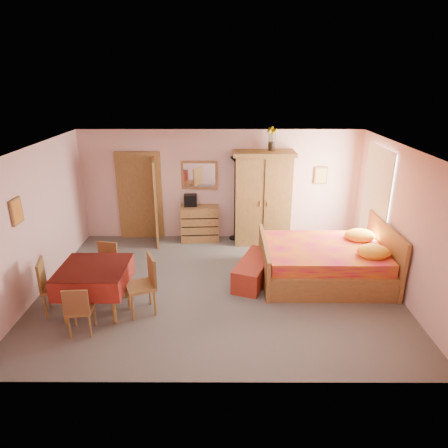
{
  "coord_description": "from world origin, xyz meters",
  "views": [
    {
      "loc": [
        0.12,
        -6.63,
        3.75
      ],
      "look_at": [
        0.1,
        0.3,
        1.15
      ],
      "focal_mm": 32.0,
      "sensor_mm": 36.0,
      "label": 1
    }
  ],
  "objects_px": {
    "wall_mirror": "(199,175)",
    "bed": "(324,252)",
    "dining_table": "(96,288)",
    "chair_west": "(56,286)",
    "chair_north": "(104,267)",
    "wardrobe": "(263,198)",
    "chest_of_drawers": "(200,223)",
    "chair_south": "(81,309)",
    "floor_lamp": "(235,199)",
    "stereo": "(190,200)",
    "sunflower_vase": "(272,139)",
    "bench": "(254,270)",
    "chair_east": "(140,286)"
  },
  "relations": [
    {
      "from": "wall_mirror",
      "to": "bed",
      "type": "height_order",
      "value": "wall_mirror"
    },
    {
      "from": "dining_table",
      "to": "chair_west",
      "type": "bearing_deg",
      "value": -173.64
    },
    {
      "from": "dining_table",
      "to": "chair_north",
      "type": "relative_size",
      "value": 1.29
    },
    {
      "from": "wardrobe",
      "to": "bed",
      "type": "bearing_deg",
      "value": -60.75
    },
    {
      "from": "chest_of_drawers",
      "to": "chair_west",
      "type": "distance_m",
      "value": 3.81
    },
    {
      "from": "chest_of_drawers",
      "to": "chair_south",
      "type": "height_order",
      "value": "chest_of_drawers"
    },
    {
      "from": "dining_table",
      "to": "floor_lamp",
      "type": "bearing_deg",
      "value": 52.77
    },
    {
      "from": "stereo",
      "to": "bed",
      "type": "height_order",
      "value": "stereo"
    },
    {
      "from": "wardrobe",
      "to": "sunflower_vase",
      "type": "height_order",
      "value": "sunflower_vase"
    },
    {
      "from": "floor_lamp",
      "to": "bench",
      "type": "xyz_separation_m",
      "value": [
        0.33,
        -2.12,
        -0.78
      ]
    },
    {
      "from": "sunflower_vase",
      "to": "chair_east",
      "type": "distance_m",
      "value": 4.4
    },
    {
      "from": "wall_mirror",
      "to": "chair_north",
      "type": "distance_m",
      "value": 3.19
    },
    {
      "from": "bed",
      "to": "chair_north",
      "type": "xyz_separation_m",
      "value": [
        -4.13,
        -0.36,
        -0.13
      ]
    },
    {
      "from": "bench",
      "to": "chair_west",
      "type": "distance_m",
      "value": 3.53
    },
    {
      "from": "wall_mirror",
      "to": "floor_lamp",
      "type": "xyz_separation_m",
      "value": [
        0.83,
        -0.12,
        -0.55
      ]
    },
    {
      "from": "chest_of_drawers",
      "to": "chair_north",
      "type": "xyz_separation_m",
      "value": [
        -1.63,
        -2.29,
        0.0
      ]
    },
    {
      "from": "wardrobe",
      "to": "chair_south",
      "type": "bearing_deg",
      "value": -130.86
    },
    {
      "from": "sunflower_vase",
      "to": "bench",
      "type": "relative_size",
      "value": 0.39
    },
    {
      "from": "chair_south",
      "to": "dining_table",
      "type": "bearing_deg",
      "value": 81.92
    },
    {
      "from": "floor_lamp",
      "to": "chair_south",
      "type": "xyz_separation_m",
      "value": [
        -2.43,
        -3.77,
        -0.59
      ]
    },
    {
      "from": "floor_lamp",
      "to": "chair_east",
      "type": "distance_m",
      "value": 3.64
    },
    {
      "from": "chair_west",
      "to": "bench",
      "type": "bearing_deg",
      "value": 93.8
    },
    {
      "from": "bench",
      "to": "chair_east",
      "type": "xyz_separation_m",
      "value": [
        -1.95,
        -1.1,
        0.28
      ]
    },
    {
      "from": "bed",
      "to": "dining_table",
      "type": "relative_size",
      "value": 2.2
    },
    {
      "from": "dining_table",
      "to": "chair_north",
      "type": "xyz_separation_m",
      "value": [
        -0.07,
        0.76,
        0.02
      ]
    },
    {
      "from": "floor_lamp",
      "to": "chest_of_drawers",
      "type": "bearing_deg",
      "value": -173.93
    },
    {
      "from": "bed",
      "to": "chair_south",
      "type": "distance_m",
      "value": 4.46
    },
    {
      "from": "chest_of_drawers",
      "to": "wall_mirror",
      "type": "distance_m",
      "value": 1.15
    },
    {
      "from": "chest_of_drawers",
      "to": "dining_table",
      "type": "relative_size",
      "value": 0.82
    },
    {
      "from": "wall_mirror",
      "to": "chair_east",
      "type": "bearing_deg",
      "value": -100.44
    },
    {
      "from": "wall_mirror",
      "to": "bench",
      "type": "bearing_deg",
      "value": -59.73
    },
    {
      "from": "wall_mirror",
      "to": "sunflower_vase",
      "type": "relative_size",
      "value": 1.64
    },
    {
      "from": "sunflower_vase",
      "to": "chair_south",
      "type": "relative_size",
      "value": 0.63
    },
    {
      "from": "sunflower_vase",
      "to": "chair_west",
      "type": "distance_m",
      "value": 5.3
    },
    {
      "from": "stereo",
      "to": "dining_table",
      "type": "distance_m",
      "value": 3.44
    },
    {
      "from": "chest_of_drawers",
      "to": "dining_table",
      "type": "distance_m",
      "value": 3.43
    },
    {
      "from": "chest_of_drawers",
      "to": "chair_east",
      "type": "height_order",
      "value": "chair_east"
    },
    {
      "from": "wardrobe",
      "to": "stereo",
      "type": "bearing_deg",
      "value": 174.24
    },
    {
      "from": "bed",
      "to": "stereo",
      "type": "bearing_deg",
      "value": 144.14
    },
    {
      "from": "wall_mirror",
      "to": "wardrobe",
      "type": "xyz_separation_m",
      "value": [
        1.46,
        -0.31,
        -0.47
      ]
    },
    {
      "from": "stereo",
      "to": "wardrobe",
      "type": "distance_m",
      "value": 1.69
    },
    {
      "from": "dining_table",
      "to": "bench",
      "type": "bearing_deg",
      "value": 20.7
    },
    {
      "from": "chair_south",
      "to": "chair_west",
      "type": "bearing_deg",
      "value": 131.62
    },
    {
      "from": "sunflower_vase",
      "to": "chair_south",
      "type": "distance_m",
      "value": 5.3
    },
    {
      "from": "wall_mirror",
      "to": "chair_west",
      "type": "xyz_separation_m",
      "value": [
        -2.18,
        -3.34,
        -1.07
      ]
    },
    {
      "from": "bench",
      "to": "chair_north",
      "type": "xyz_separation_m",
      "value": [
        -2.79,
        -0.26,
        0.2
      ]
    },
    {
      "from": "floor_lamp",
      "to": "bed",
      "type": "distance_m",
      "value": 2.66
    },
    {
      "from": "stereo",
      "to": "dining_table",
      "type": "xyz_separation_m",
      "value": [
        -1.35,
        -3.11,
        -0.58
      ]
    },
    {
      "from": "bench",
      "to": "chair_south",
      "type": "relative_size",
      "value": 1.61
    },
    {
      "from": "chest_of_drawers",
      "to": "wall_mirror",
      "type": "relative_size",
      "value": 1.04
    }
  ]
}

